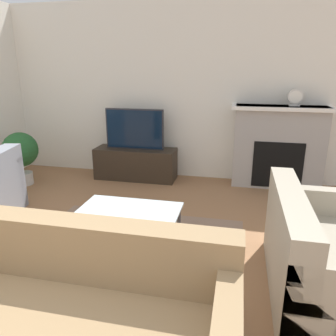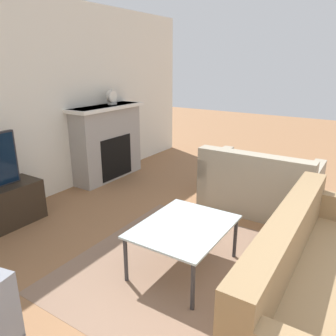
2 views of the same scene
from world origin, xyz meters
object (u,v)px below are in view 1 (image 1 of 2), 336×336
tv (135,129)px  potted_plant (21,152)px  couch_loveseat (325,261)px  couch_sectional (56,322)px  coffee_table (126,218)px  mantel_clock (295,97)px

tv → potted_plant: (-1.60, -0.63, -0.30)m
couch_loveseat → potted_plant: size_ratio=1.75×
couch_sectional → couch_loveseat: size_ratio=1.51×
couch_loveseat → coffee_table: couch_loveseat is taller
couch_sectional → couch_loveseat: 1.99m
tv → mantel_clock: mantel_clock is taller
mantel_clock → potted_plant: bearing=-169.1°
mantel_clock → tv: bearing=-177.0°
couch_sectional → mantel_clock: mantel_clock is taller
tv → coffee_table: tv is taller
tv → couch_sectional: size_ratio=0.43×
coffee_table → mantel_clock: mantel_clock is taller
couch_loveseat → coffee_table: size_ratio=1.48×
couch_loveseat → coffee_table: bearing=84.6°
couch_loveseat → potted_plant: (-3.90, 1.74, 0.22)m
potted_plant → mantel_clock: size_ratio=3.47×
tv → coffee_table: bearing=-74.4°
tv → mantel_clock: bearing=3.0°
couch_loveseat → coffee_table: (-1.68, 0.16, 0.12)m
potted_plant → mantel_clock: bearing=10.9°
couch_loveseat → mantel_clock: mantel_clock is taller
couch_sectional → tv: bearing=99.9°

